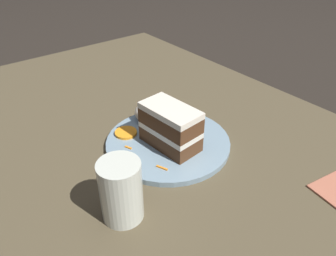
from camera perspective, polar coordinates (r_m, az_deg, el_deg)
name	(u,v)px	position (r m, az deg, el deg)	size (l,w,h in m)	color
ground_plane	(150,153)	(0.78, -3.24, -4.35)	(6.00, 6.00, 0.00)	black
dining_table	(149,146)	(0.77, -3.28, -3.21)	(1.34, 0.90, 0.04)	#4C422D
plate	(168,142)	(0.74, 0.00, -2.52)	(0.28, 0.28, 0.01)	gray
cake_slice	(170,127)	(0.70, 0.40, 0.24)	(0.13, 0.08, 0.09)	#4C2D19
cream_dollop	(144,113)	(0.80, -4.12, 2.64)	(0.05, 0.05, 0.04)	silver
orange_garnish	(126,133)	(0.76, -7.35, -0.81)	(0.05, 0.05, 0.01)	orange
carrot_shreds_scatter	(174,130)	(0.77, 0.97, -0.34)	(0.17, 0.19, 0.00)	orange
drinking_glass	(121,194)	(0.56, -8.11, -11.34)	(0.07, 0.07, 0.11)	beige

